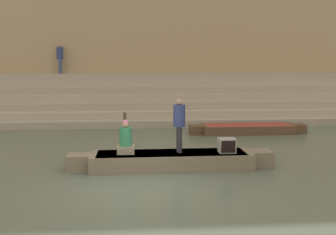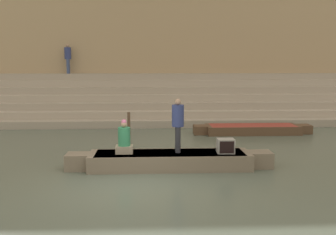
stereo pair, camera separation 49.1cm
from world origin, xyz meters
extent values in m
plane|color=#566051|center=(0.00, 0.00, 0.00)|extent=(120.00, 120.00, 0.00)
cube|color=tan|center=(0.00, 11.36, 0.18)|extent=(36.00, 4.89, 0.36)
cube|color=#B2A28D|center=(0.00, 11.71, 0.54)|extent=(36.00, 4.19, 0.36)
cube|color=tan|center=(0.00, 12.06, 0.90)|extent=(36.00, 3.49, 0.36)
cube|color=#B2A28D|center=(0.00, 12.41, 1.26)|extent=(36.00, 2.79, 0.36)
cube|color=tan|center=(0.00, 12.76, 1.62)|extent=(36.00, 2.09, 0.36)
cube|color=#B2A28D|center=(0.00, 13.11, 1.99)|extent=(36.00, 1.40, 0.36)
cube|color=tan|center=(0.00, 13.46, 2.35)|extent=(36.00, 0.70, 0.36)
cube|color=tan|center=(0.00, 14.41, 4.63)|extent=(34.20, 1.20, 9.27)
cube|color=brown|center=(0.00, 13.79, 0.30)|extent=(34.20, 0.12, 0.60)
cube|color=#756651|center=(1.08, 1.69, 0.24)|extent=(4.84, 1.19, 0.48)
cube|color=tan|center=(1.08, 1.69, 0.45)|extent=(4.46, 1.09, 0.05)
cube|color=#756651|center=(3.84, 1.69, 0.24)|extent=(0.68, 0.65, 0.48)
cube|color=#756651|center=(-1.68, 1.69, 0.24)|extent=(0.68, 0.65, 0.48)
cylinder|color=olive|center=(0.35, 2.38, 0.38)|extent=(2.50, 0.04, 0.04)
cylinder|color=#28282D|center=(1.32, 1.88, 0.87)|extent=(0.15, 0.15, 0.78)
cylinder|color=#28282D|center=(1.32, 1.68, 0.87)|extent=(0.15, 0.15, 0.78)
cylinder|color=navy|center=(1.32, 1.78, 1.59)|extent=(0.36, 0.36, 0.65)
sphere|color=tan|center=(1.32, 1.78, 2.01)|extent=(0.19, 0.19, 0.19)
cube|color=gray|center=(-0.29, 1.69, 0.59)|extent=(0.51, 0.40, 0.23)
cylinder|color=#338456|center=(-0.29, 1.69, 0.99)|extent=(0.36, 0.36, 0.55)
sphere|color=tan|center=(-0.29, 1.69, 1.36)|extent=(0.19, 0.19, 0.19)
sphere|color=pink|center=(-0.29, 1.69, 1.42)|extent=(0.16, 0.16, 0.16)
cube|color=#9E998E|center=(2.74, 1.56, 0.70)|extent=(0.51, 0.38, 0.43)
cube|color=black|center=(2.74, 1.37, 0.70)|extent=(0.43, 0.02, 0.35)
cube|color=brown|center=(5.09, 7.34, 0.19)|extent=(4.13, 1.28, 0.38)
cube|color=#993328|center=(5.09, 7.34, 0.36)|extent=(3.80, 1.18, 0.05)
cube|color=brown|center=(7.44, 7.34, 0.19)|extent=(0.58, 0.71, 0.38)
cube|color=brown|center=(2.73, 7.34, 0.19)|extent=(0.58, 0.71, 0.38)
cylinder|color=brown|center=(-0.43, 7.22, 0.51)|extent=(0.13, 0.13, 1.02)
cylinder|color=#3D4C75|center=(-4.23, 13.56, 2.94)|extent=(0.16, 0.16, 0.83)
cylinder|color=#3D4C75|center=(-4.23, 13.35, 2.94)|extent=(0.16, 0.16, 0.83)
cylinder|color=navy|center=(-4.23, 13.46, 3.70)|extent=(0.38, 0.38, 0.69)
sphere|color=tan|center=(-4.23, 13.46, 4.14)|extent=(0.20, 0.20, 0.20)
camera|label=1|loc=(-0.03, -9.81, 3.17)|focal=42.00mm
camera|label=2|loc=(0.46, -9.84, 3.17)|focal=42.00mm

